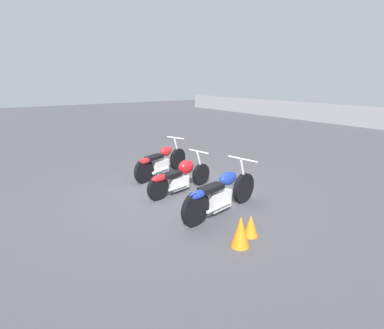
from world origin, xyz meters
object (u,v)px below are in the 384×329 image
(traffic_cone_near, at_px, (251,225))
(traffic_cone_far, at_px, (240,231))
(motorcycle_slot_0, at_px, (161,162))
(motorcycle_slot_2, at_px, (220,194))
(motorcycle_slot_1, at_px, (180,177))

(traffic_cone_near, bearing_deg, traffic_cone_far, -68.82)
(motorcycle_slot_0, bearing_deg, traffic_cone_near, -26.64)
(motorcycle_slot_0, relative_size, motorcycle_slot_2, 0.93)
(motorcycle_slot_2, relative_size, traffic_cone_far, 4.11)
(motorcycle_slot_2, bearing_deg, traffic_cone_far, -36.25)
(motorcycle_slot_0, xyz_separation_m, traffic_cone_near, (3.94, -0.38, -0.22))
(motorcycle_slot_1, height_order, traffic_cone_near, motorcycle_slot_1)
(motorcycle_slot_2, bearing_deg, motorcycle_slot_1, 169.27)
(motorcycle_slot_0, xyz_separation_m, motorcycle_slot_1, (1.40, -0.24, -0.02))
(motorcycle_slot_0, height_order, motorcycle_slot_2, motorcycle_slot_2)
(motorcycle_slot_1, xyz_separation_m, traffic_cone_far, (2.69, -0.53, -0.13))
(motorcycle_slot_2, distance_m, traffic_cone_far, 1.30)
(motorcycle_slot_1, distance_m, traffic_cone_near, 2.55)
(motorcycle_slot_0, bearing_deg, motorcycle_slot_1, -30.99)
(traffic_cone_near, bearing_deg, motorcycle_slot_0, 174.56)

